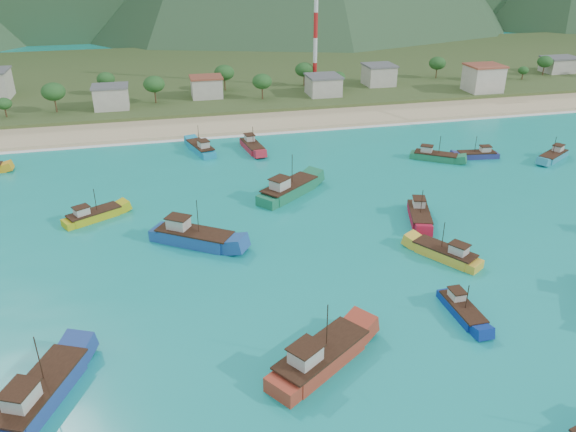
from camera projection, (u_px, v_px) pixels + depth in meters
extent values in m
plane|color=#0C8D7A|center=(333.00, 294.00, 73.27)|extent=(600.00, 600.00, 0.00)
cube|color=beige|center=(239.00, 124.00, 142.39)|extent=(400.00, 18.00, 1.20)
cube|color=#385123|center=(212.00, 75.00, 195.75)|extent=(400.00, 110.00, 2.40)
cube|color=white|center=(245.00, 135.00, 134.07)|extent=(400.00, 2.50, 0.08)
cube|color=beige|center=(111.00, 98.00, 148.46)|extent=(8.77, 6.81, 5.73)
cube|color=beige|center=(207.00, 88.00, 159.56)|extent=(8.46, 7.06, 5.47)
cube|color=beige|center=(323.00, 86.00, 162.33)|extent=(8.88, 8.96, 5.15)
cube|color=beige|center=(379.00, 75.00, 173.62)|extent=(8.62, 8.31, 5.80)
cube|color=beige|center=(483.00, 79.00, 165.89)|extent=(9.56, 8.50, 7.27)
cube|color=beige|center=(560.00, 65.00, 191.24)|extent=(10.85, 7.76, 4.65)
cylinder|color=red|center=(315.00, 75.00, 171.37)|extent=(1.20, 1.20, 7.20)
cylinder|color=white|center=(315.00, 50.00, 168.22)|extent=(1.20, 1.20, 7.20)
cylinder|color=red|center=(316.00, 25.00, 165.07)|extent=(1.20, 1.20, 7.20)
cube|color=#B3B215|center=(95.00, 217.00, 92.89)|extent=(9.82, 7.18, 1.76)
cube|color=beige|center=(82.00, 211.00, 91.00)|extent=(2.78, 2.61, 1.43)
cylinder|color=#382114|center=(95.00, 200.00, 91.98)|extent=(0.12, 0.12, 3.95)
cube|color=navy|center=(476.00, 156.00, 119.67)|extent=(9.06, 3.73, 1.60)
cube|color=beige|center=(485.00, 149.00, 119.20)|extent=(2.19, 1.86, 1.30)
cylinder|color=#382114|center=(476.00, 145.00, 118.49)|extent=(0.12, 0.12, 3.60)
cube|color=navy|center=(462.00, 312.00, 68.97)|extent=(2.60, 8.47, 1.53)
cube|color=beige|center=(457.00, 295.00, 69.87)|extent=(1.57, 1.94, 1.25)
cylinder|color=#382114|center=(467.00, 297.00, 67.46)|extent=(0.12, 0.12, 3.45)
cube|color=#A43824|center=(322.00, 359.00, 60.54)|extent=(13.23, 10.79, 2.42)
cube|color=beige|center=(305.00, 355.00, 57.76)|extent=(3.88, 3.73, 1.97)
cylinder|color=#382114|center=(327.00, 326.00, 59.33)|extent=(0.12, 0.12, 5.46)
cube|color=navy|center=(42.00, 394.00, 55.83)|extent=(8.95, 13.49, 2.38)
cube|color=beige|center=(21.00, 397.00, 52.53)|extent=(3.41, 3.70, 1.93)
cylinder|color=#382114|center=(39.00, 359.00, 54.80)|extent=(0.12, 0.12, 5.35)
cube|color=#1F509B|center=(195.00, 239.00, 85.18)|extent=(13.09, 10.62, 2.40)
cube|color=beige|center=(178.00, 223.00, 85.09)|extent=(3.83, 3.68, 1.95)
cylinder|color=#382114|center=(198.00, 217.00, 83.24)|extent=(0.12, 0.12, 5.39)
cube|color=#1F7C4F|center=(435.00, 158.00, 118.44)|extent=(9.71, 7.97, 1.78)
cube|color=beige|center=(427.00, 149.00, 118.39)|extent=(2.86, 2.75, 1.45)
cylinder|color=#382114|center=(440.00, 145.00, 116.99)|extent=(0.12, 0.12, 4.01)
cube|color=#B92132|center=(252.00, 148.00, 124.11)|extent=(4.24, 10.32, 1.82)
cube|color=beige|center=(250.00, 138.00, 125.11)|extent=(2.12, 2.50, 1.48)
cylinder|color=#382114|center=(253.00, 136.00, 122.33)|extent=(0.12, 0.12, 4.10)
cube|color=#A7122C|center=(419.00, 217.00, 92.56)|extent=(6.11, 10.65, 1.86)
cube|color=beige|center=(419.00, 203.00, 93.69)|extent=(2.51, 2.80, 1.51)
cylinder|color=#382114|center=(422.00, 202.00, 90.72)|extent=(0.12, 0.12, 4.18)
cube|color=#18724C|center=(289.00, 191.00, 101.71)|extent=(13.09, 11.61, 2.47)
cube|color=beige|center=(280.00, 184.00, 98.76)|extent=(3.96, 3.87, 2.00)
cylinder|color=#382114|center=(292.00, 169.00, 100.51)|extent=(0.12, 0.12, 5.55)
cube|color=gold|center=(444.00, 255.00, 81.37)|extent=(8.00, 10.26, 1.86)
cube|color=beige|center=(459.00, 250.00, 79.31)|extent=(2.82, 2.96, 1.51)
cylinder|color=#382114|center=(443.00, 235.00, 80.41)|extent=(0.12, 0.12, 4.18)
cube|color=teal|center=(553.00, 158.00, 118.66)|extent=(9.50, 7.26, 1.71)
cube|color=beige|center=(558.00, 148.00, 119.20)|extent=(2.72, 2.58, 1.39)
cylinder|color=#382114|center=(555.00, 146.00, 117.11)|extent=(0.12, 0.12, 3.85)
cube|color=#1588B0|center=(200.00, 149.00, 123.13)|extent=(5.89, 10.99, 1.92)
cube|color=beige|center=(204.00, 144.00, 120.68)|extent=(2.51, 2.83, 1.56)
cylinder|color=#382114|center=(198.00, 135.00, 122.24)|extent=(0.12, 0.12, 4.31)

